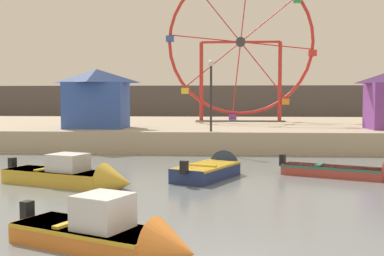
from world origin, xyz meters
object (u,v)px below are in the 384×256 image
motorboat_faded_red (354,172)px  ferris_wheel_red_frame (241,45)px  promenade_lamp_near (211,85)px  carnival_booth_blue_tent (97,97)px  motorboat_navy_blue (215,169)px  motorboat_orange_hull (115,235)px  motorboat_mustard_yellow (76,176)px

motorboat_faded_red → ferris_wheel_red_frame: size_ratio=0.41×
motorboat_faded_red → promenade_lamp_near: (-5.46, 7.47, 3.40)m
ferris_wheel_red_frame → carnival_booth_blue_tent: (-8.57, -8.35, -3.86)m
motorboat_navy_blue → motorboat_orange_hull: 9.15m
ferris_wheel_red_frame → motorboat_orange_hull: bearing=-96.6°
motorboat_faded_red → carnival_booth_blue_tent: 16.00m
motorboat_navy_blue → carnival_booth_blue_tent: (-7.12, 9.95, 2.66)m
ferris_wheel_red_frame → promenade_lamp_near: 11.45m
motorboat_faded_red → carnival_booth_blue_tent: bearing=165.4°
motorboat_navy_blue → promenade_lamp_near: bearing=27.8°
carnival_booth_blue_tent → promenade_lamp_near: size_ratio=1.00×
motorboat_faded_red → motorboat_navy_blue: bearing=-155.5°
motorboat_orange_hull → motorboat_mustard_yellow: size_ratio=0.82×
promenade_lamp_near → motorboat_mustard_yellow: bearing=-113.3°
ferris_wheel_red_frame → motorboat_faded_red: bearing=-78.8°
motorboat_faded_red → motorboat_orange_hull: size_ratio=1.13×
motorboat_mustard_yellow → ferris_wheel_red_frame: ferris_wheel_red_frame is taller
carnival_booth_blue_tent → motorboat_mustard_yellow: bearing=-78.7°
motorboat_orange_hull → carnival_booth_blue_tent: 19.88m
carnival_booth_blue_tent → motorboat_faded_red: bearing=-39.8°
motorboat_orange_hull → promenade_lamp_near: 16.82m
motorboat_orange_hull → promenade_lamp_near: size_ratio=1.10×
motorboat_faded_red → ferris_wheel_red_frame: 19.80m
motorboat_navy_blue → motorboat_mustard_yellow: size_ratio=0.82×
motorboat_orange_hull → motorboat_mustard_yellow: motorboat_orange_hull is taller
motorboat_faded_red → promenade_lamp_near: 9.86m
ferris_wheel_red_frame → carnival_booth_blue_tent: size_ratio=3.00×
motorboat_faded_red → motorboat_mustard_yellow: motorboat_mustard_yellow is taller
motorboat_navy_blue → promenade_lamp_near: promenade_lamp_near is taller
motorboat_faded_red → motorboat_navy_blue: (-5.08, 0.02, 0.07)m
promenade_lamp_near → motorboat_orange_hull: bearing=-94.6°
promenade_lamp_near → motorboat_faded_red: bearing=-53.8°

